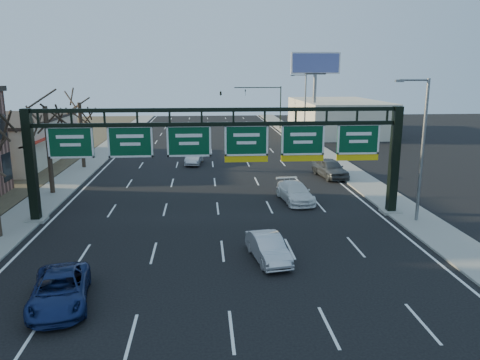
{
  "coord_description": "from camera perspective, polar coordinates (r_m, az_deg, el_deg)",
  "views": [
    {
      "loc": [
        -0.92,
        -21.59,
        9.43
      ],
      "look_at": [
        1.18,
        4.96,
        3.2
      ],
      "focal_mm": 35.0,
      "sensor_mm": 36.0,
      "label": 1
    }
  ],
  "objects": [
    {
      "name": "streetlight_far",
      "position": [
        63.18,
        7.83,
        9.1
      ],
      "size": [
        2.15,
        0.22,
        9.0
      ],
      "color": "slate",
      "rests_on": "sidewalk_right"
    },
    {
      "name": "car_silver_distant",
      "position": [
        48.65,
        -5.6,
        2.73
      ],
      "size": [
        1.95,
        4.25,
        1.35
      ],
      "primitive_type": "imported",
      "rotation": [
        0.0,
        0.0,
        -0.13
      ],
      "color": "#BBBBC0",
      "rests_on": "ground"
    },
    {
      "name": "traffic_signal_mast",
      "position": [
        76.98,
        0.42,
        10.24
      ],
      "size": [
        10.16,
        0.54,
        7.0
      ],
      "color": "black",
      "rests_on": "ground"
    },
    {
      "name": "car_silver_sedan",
      "position": [
        24.05,
        3.43,
        -8.25
      ],
      "size": [
        2.06,
        4.19,
        1.32
      ],
      "primitive_type": "imported",
      "rotation": [
        0.0,
        0.0,
        0.17
      ],
      "color": "#BCBCC1",
      "rests_on": "ground"
    },
    {
      "name": "car_grey_far",
      "position": [
        43.12,
        10.94,
        1.43
      ],
      "size": [
        2.68,
        5.16,
        1.68
      ],
      "primitive_type": "imported",
      "rotation": [
        0.0,
        0.0,
        0.15
      ],
      "color": "#434749",
      "rests_on": "ground"
    },
    {
      "name": "streetlight_near",
      "position": [
        30.98,
        21.2,
        4.2
      ],
      "size": [
        2.15,
        0.22,
        9.0
      ],
      "color": "slate",
      "rests_on": "sidewalk_right"
    },
    {
      "name": "sidewalk_right",
      "position": [
        44.79,
        13.43,
        0.72
      ],
      "size": [
        3.0,
        120.0,
        0.12
      ],
      "primitive_type": "cube",
      "color": "gray",
      "rests_on": "ground"
    },
    {
      "name": "sign_gantry",
      "position": [
        30.0,
        -2.4,
        3.94
      ],
      "size": [
        24.6,
        1.2,
        7.2
      ],
      "color": "black",
      "rests_on": "ground"
    },
    {
      "name": "sidewalk_left",
      "position": [
        44.26,
        -19.97,
        0.14
      ],
      "size": [
        3.0,
        120.0,
        0.12
      ],
      "primitive_type": "cube",
      "color": "gray",
      "rests_on": "ground"
    },
    {
      "name": "lane_markings",
      "position": [
        42.66,
        -3.17,
        0.38
      ],
      "size": [
        21.6,
        120.0,
        0.01
      ],
      "primitive_type": "cube",
      "color": "white",
      "rests_on": "ground"
    },
    {
      "name": "car_blue_suv",
      "position": [
        21.05,
        -21.12,
        -12.39
      ],
      "size": [
        3.02,
        5.12,
        1.34
      ],
      "primitive_type": "imported",
      "rotation": [
        0.0,
        0.0,
        0.18
      ],
      "color": "navy",
      "rests_on": "ground"
    },
    {
      "name": "ground",
      "position": [
        23.58,
        -1.94,
        -10.42
      ],
      "size": [
        160.0,
        160.0,
        0.0
      ],
      "primitive_type": "plane",
      "color": "black",
      "rests_on": "ground"
    },
    {
      "name": "tree_mid",
      "position": [
        38.51,
        -22.84,
        9.81
      ],
      "size": [
        3.6,
        3.6,
        9.24
      ],
      "color": "#2F221A",
      "rests_on": "sidewalk_left"
    },
    {
      "name": "car_white_wagon",
      "position": [
        34.72,
        6.73,
        -1.49
      ],
      "size": [
        2.49,
        5.02,
        1.4
      ],
      "primitive_type": "imported",
      "rotation": [
        0.0,
        0.0,
        0.11
      ],
      "color": "white",
      "rests_on": "ground"
    },
    {
      "name": "cream_strip",
      "position": [
        55.07,
        -26.48,
        4.41
      ],
      "size": [
        10.9,
        18.4,
        4.7
      ],
      "color": "beige",
      "rests_on": "ground"
    },
    {
      "name": "billboard_right",
      "position": [
        68.45,
        9.16,
        12.7
      ],
      "size": [
        7.0,
        0.5,
        12.0
      ],
      "color": "slate",
      "rests_on": "ground"
    },
    {
      "name": "tree_far",
      "position": [
        48.13,
        -19.12,
        10.14
      ],
      "size": [
        3.6,
        3.6,
        8.86
      ],
      "color": "#2F221A",
      "rests_on": "sidewalk_left"
    },
    {
      "name": "building_right_distant",
      "position": [
        74.91,
        11.83,
        7.58
      ],
      "size": [
        12.0,
        20.0,
        5.0
      ],
      "primitive_type": "cube",
      "color": "beige",
      "rests_on": "ground"
    }
  ]
}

